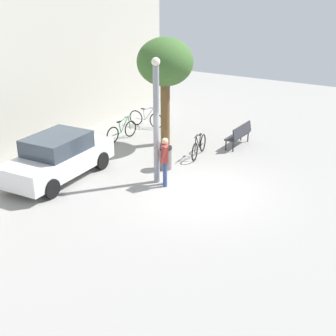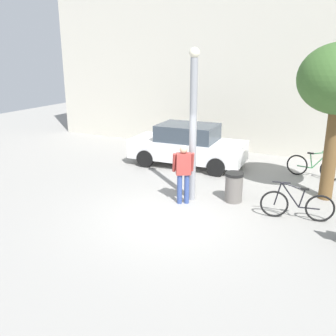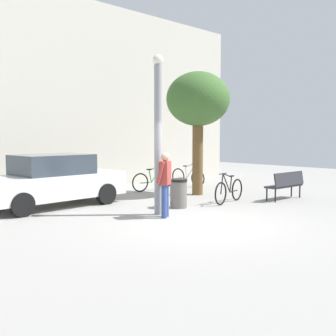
# 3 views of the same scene
# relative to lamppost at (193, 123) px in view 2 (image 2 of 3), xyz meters

# --- Properties ---
(ground_plane) EXTENTS (36.00, 36.00, 0.00)m
(ground_plane) POSITION_rel_lamppost_xyz_m (0.05, -1.45, -2.22)
(ground_plane) COLOR gray
(building_facade) EXTENTS (19.39, 2.00, 7.44)m
(building_facade) POSITION_rel_lamppost_xyz_m (0.05, 6.96, 1.50)
(building_facade) COLOR beige
(building_facade) RESTS_ON ground_plane
(lamppost) EXTENTS (0.28, 0.28, 4.20)m
(lamppost) POSITION_rel_lamppost_xyz_m (0.00, 0.00, 0.00)
(lamppost) COLOR gray
(lamppost) RESTS_ON ground_plane
(person_by_lamppost) EXTENTS (0.62, 0.50, 1.67)m
(person_by_lamppost) POSITION_rel_lamppost_xyz_m (-0.10, -0.38, -1.26)
(person_by_lamppost) COLOR #334784
(person_by_lamppost) RESTS_ON ground_plane
(bicycle_green) EXTENTS (1.80, 0.27, 0.97)m
(bicycle_green) POSITION_rel_lamppost_xyz_m (2.93, 3.62, -1.84)
(bicycle_green) COLOR black
(bicycle_green) RESTS_ON ground_plane
(bicycle_black) EXTENTS (1.79, 0.39, 0.97)m
(bicycle_black) POSITION_rel_lamppost_xyz_m (2.90, -0.09, -1.84)
(bicycle_black) COLOR black
(bicycle_black) RESTS_ON ground_plane
(parked_car_white) EXTENTS (4.28, 1.98, 1.55)m
(parked_car_white) POSITION_rel_lamppost_xyz_m (-1.46, 3.06, -1.45)
(parked_car_white) COLOR silver
(parked_car_white) RESTS_ON ground_plane
(trash_bin) EXTENTS (0.52, 0.52, 0.85)m
(trash_bin) POSITION_rel_lamppost_xyz_m (1.13, 0.37, -1.80)
(trash_bin) COLOR #66605B
(trash_bin) RESTS_ON ground_plane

